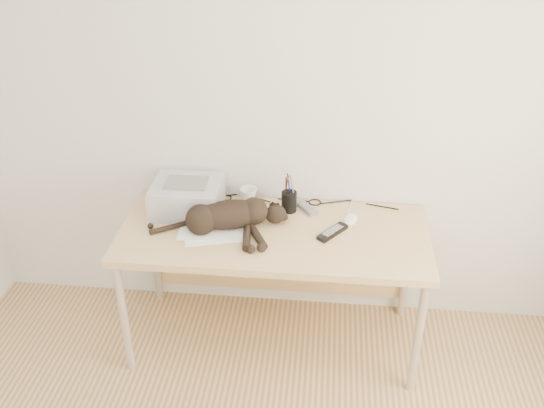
# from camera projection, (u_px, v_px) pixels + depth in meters

# --- Properties ---
(wall_back) EXTENTS (3.50, 0.00, 3.50)m
(wall_back) POSITION_uv_depth(u_px,v_px,m) (281.00, 104.00, 3.16)
(wall_back) COLOR silver
(wall_back) RESTS_ON floor
(desk) EXTENTS (1.60, 0.70, 0.74)m
(desk) POSITION_uv_depth(u_px,v_px,m) (275.00, 243.00, 3.27)
(desk) COLOR #E2C184
(desk) RESTS_ON floor
(printer) EXTENTS (0.37, 0.31, 0.18)m
(printer) POSITION_uv_depth(u_px,v_px,m) (187.00, 197.00, 3.27)
(printer) COLOR #AFAFB4
(printer) RESTS_ON desk
(papers) EXTENTS (0.38, 0.30, 0.01)m
(papers) POSITION_uv_depth(u_px,v_px,m) (213.00, 231.00, 3.13)
(papers) COLOR white
(papers) RESTS_ON desk
(cat) EXTENTS (0.72, 0.36, 0.16)m
(cat) POSITION_uv_depth(u_px,v_px,m) (226.00, 217.00, 3.12)
(cat) COLOR black
(cat) RESTS_ON desk
(mug) EXTENTS (0.13, 0.13, 0.09)m
(mug) POSITION_uv_depth(u_px,v_px,m) (248.00, 196.00, 3.36)
(mug) COLOR white
(mug) RESTS_ON desk
(pen_cup) EXTENTS (0.08, 0.08, 0.21)m
(pen_cup) POSITION_uv_depth(u_px,v_px,m) (289.00, 201.00, 3.28)
(pen_cup) COLOR black
(pen_cup) RESTS_ON desk
(remote_grey) EXTENTS (0.16, 0.18, 0.02)m
(remote_grey) POSITION_uv_depth(u_px,v_px,m) (304.00, 206.00, 3.33)
(remote_grey) COLOR slate
(remote_grey) RESTS_ON desk
(remote_black) EXTENTS (0.16, 0.19, 0.02)m
(remote_black) POSITION_uv_depth(u_px,v_px,m) (332.00, 232.00, 3.10)
(remote_black) COLOR black
(remote_black) RESTS_ON desk
(mouse) EXTENTS (0.10, 0.14, 0.04)m
(mouse) POSITION_uv_depth(u_px,v_px,m) (351.00, 217.00, 3.21)
(mouse) COLOR white
(mouse) RESTS_ON desk
(cable_tangle) EXTENTS (1.36, 0.07, 0.01)m
(cable_tangle) POSITION_uv_depth(u_px,v_px,m) (279.00, 200.00, 3.39)
(cable_tangle) COLOR black
(cable_tangle) RESTS_ON desk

